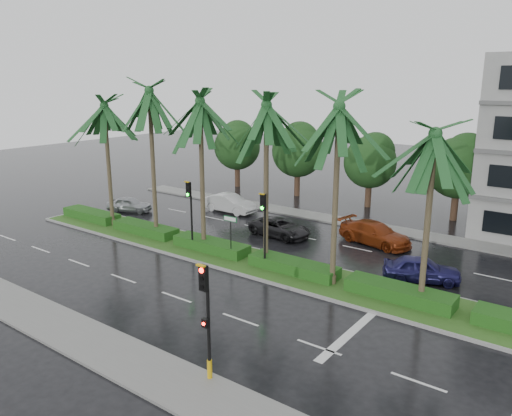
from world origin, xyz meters
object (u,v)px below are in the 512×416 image
Objects in this scene: signal_median_left at (190,205)px; street_sign at (230,227)px; signal_near at (206,317)px; car_red at (375,233)px; car_white at (230,203)px; car_silver at (130,204)px; car_darkgrey at (280,227)px; car_blue at (422,269)px.

signal_median_left reaches higher than street_sign.
car_red is (-1.50, 17.91, -1.79)m from signal_near.
signal_median_left is 10.10m from car_white.
car_silver is 0.80× the size of car_darkgrey.
street_sign is at bearing -130.71° from car_silver.
signal_median_left is (-10.00, 9.69, 0.49)m from signal_near.
street_sign is (3.00, 0.18, -0.87)m from signal_median_left.
car_silver is at bearing 158.79° from signal_median_left.
street_sign reaches higher than car_red.
car_red is at bearing 23.48° from car_blue.
street_sign is 9.84m from car_red.
car_white is (6.60, 4.70, 0.12)m from car_silver.
car_darkgrey is at bearing 122.91° from car_red.
signal_near is 0.98× the size of car_white.
car_darkgrey is at bearing 93.98° from street_sign.
signal_median_left is 3.13m from street_sign.
signal_near is 12.11m from street_sign.
car_red is at bearing -94.12° from car_white.
street_sign is at bearing 157.69° from car_red.
car_white reaches higher than car_blue.
signal_near is 18.06m from car_red.
street_sign is at bearing -141.42° from car_white.
signal_near is 0.98× the size of car_darkgrey.
car_silver is at bearing 113.84° from car_red.
signal_median_left is 1.68× the size of street_sign.
car_darkgrey is 6.32m from car_red.
street_sign reaches higher than car_blue.
car_white is 1.12× the size of car_blue.
street_sign reaches higher than car_silver.
car_blue is at bearing 20.17° from street_sign.
signal_near is at bearing -163.13° from car_red.
car_red is (5.90, 2.25, 0.10)m from car_darkgrey.
signal_near is 17.42m from car_darkgrey.
signal_near is at bearing -148.21° from car_silver.
signal_near is 13.99m from car_blue.
street_sign is 0.58× the size of car_darkgrey.
signal_near reaches higher than car_darkgrey.
car_blue is at bearing -95.91° from car_darkgrey.
car_white is 7.42m from car_darkgrey.
car_darkgrey is at bearing 115.30° from signal_near.
signal_median_left is 1.22× the size of car_silver.
signal_median_left reaches higher than car_red.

